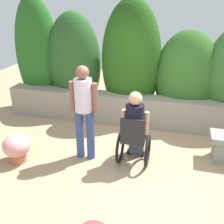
# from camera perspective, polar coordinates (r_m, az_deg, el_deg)

# --- Properties ---
(ground_plane) EXTENTS (12.55, 12.55, 0.00)m
(ground_plane) POSITION_cam_1_polar(r_m,az_deg,el_deg) (4.60, 5.29, -12.50)
(ground_plane) COLOR tan
(stone_retaining_wall) EXTENTS (6.74, 0.42, 0.68)m
(stone_retaining_wall) POSITION_cam_1_polar(r_m,az_deg,el_deg) (5.97, 8.26, 0.05)
(stone_retaining_wall) COLOR gray
(stone_retaining_wall) RESTS_ON ground
(hedge_backdrop) EXTENTS (7.19, 1.16, 2.82)m
(hedge_backdrop) POSITION_cam_1_polar(r_m,az_deg,el_deg) (6.15, 9.93, 9.62)
(hedge_backdrop) COLOR #266421
(hedge_backdrop) RESTS_ON ground
(person_in_wheelchair) EXTENTS (0.53, 0.66, 1.33)m
(person_in_wheelchair) POSITION_cam_1_polar(r_m,az_deg,el_deg) (4.51, 4.88, -3.97)
(person_in_wheelchair) COLOR black
(person_in_wheelchair) RESTS_ON ground
(person_standing_companion) EXTENTS (0.49, 0.30, 1.69)m
(person_standing_companion) POSITION_cam_1_polar(r_m,az_deg,el_deg) (4.51, -6.03, 1.02)
(person_standing_companion) COLOR #35467A
(person_standing_companion) RESTS_ON ground
(flower_pot_terracotta_by_wall) EXTENTS (0.48, 0.48, 0.52)m
(flower_pot_terracotta_by_wall) POSITION_cam_1_polar(r_m,az_deg,el_deg) (4.96, -19.68, -7.07)
(flower_pot_terracotta_by_wall) COLOR #BE6743
(flower_pot_terracotta_by_wall) RESTS_ON ground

